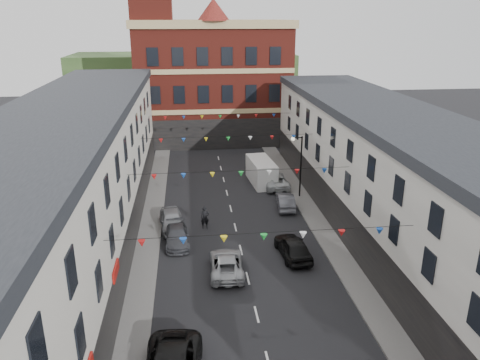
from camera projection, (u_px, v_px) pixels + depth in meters
name	position (u px, v px, depth m)	size (l,w,h in m)	color
ground	(248.00, 278.00, 30.91)	(160.00, 160.00, 0.00)	black
pavement_left	(144.00, 268.00, 32.03)	(1.80, 64.00, 0.15)	#605E5B
pavement_right	(340.00, 257.00, 33.49)	(1.80, 64.00, 0.15)	#605E5B
terrace_left	(57.00, 205.00, 28.83)	(8.40, 56.00, 10.70)	beige
terrace_right	(419.00, 197.00, 31.50)	(8.40, 56.00, 9.70)	silver
civic_building	(213.00, 80.00, 63.82)	(20.60, 13.30, 18.50)	maroon
clock_tower	(153.00, 29.00, 58.01)	(5.60, 5.60, 30.00)	maroon
distant_hill	(184.00, 81.00, 86.99)	(40.00, 14.00, 10.00)	#2D4721
street_lamp	(299.00, 158.00, 43.45)	(1.10, 0.36, 6.00)	black
car_left_d	(177.00, 236.00, 35.41)	(1.78, 4.38, 1.27)	#3C3E44
car_left_e	(172.00, 220.00, 37.88)	(1.82, 4.53, 1.54)	gray
car_right_d	(293.00, 247.00, 33.45)	(1.84, 4.58, 1.56)	black
car_right_e	(285.00, 201.00, 42.07)	(1.42, 4.08, 1.34)	#505158
car_right_f	(275.00, 180.00, 47.36)	(2.32, 5.03, 1.40)	silver
moving_car	(227.00, 264.00, 31.41)	(2.20, 4.76, 1.32)	#ACAFB3
white_van	(261.00, 172.00, 48.31)	(2.13, 5.54, 2.45)	silver
pedestrian	(205.00, 218.00, 37.97)	(0.68, 0.45, 1.87)	black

